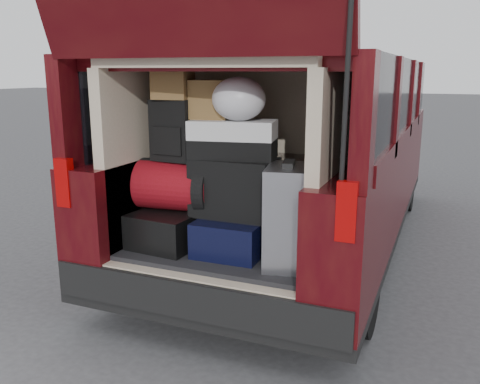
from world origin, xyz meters
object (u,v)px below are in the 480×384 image
object	(u,v)px
black_hardshell	(174,226)
navy_hardshell	(235,234)
black_soft_case	(235,187)
twotone_duffel	(233,139)
red_duffel	(176,185)
backpack	(174,130)
silver_roller	(288,216)

from	to	relation	value
black_hardshell	navy_hardshell	size ratio (longest dim) A/B	1.12
black_soft_case	navy_hardshell	bearing A→B (deg)	-66.02
twotone_duffel	red_duffel	bearing A→B (deg)	176.84
red_duffel	backpack	xyz separation A→B (m)	(-0.01, 0.01, 0.36)
navy_hardshell	backpack	size ratio (longest dim) A/B	1.28
backpack	black_soft_case	bearing A→B (deg)	5.59
navy_hardshell	red_duffel	world-z (taller)	red_duffel
twotone_duffel	backpack	bearing A→B (deg)	174.52
red_duffel	black_soft_case	world-z (taller)	black_soft_case
black_hardshell	silver_roller	bearing A→B (deg)	-1.47
black_hardshell	navy_hardshell	world-z (taller)	black_hardshell
black_soft_case	twotone_duffel	bearing A→B (deg)	134.33
navy_hardshell	twotone_duffel	xyz separation A→B (m)	(-0.04, 0.06, 0.60)
black_hardshell	backpack	distance (m)	0.64
black_hardshell	navy_hardshell	distance (m)	0.44
twotone_duffel	silver_roller	bearing A→B (deg)	-29.93
navy_hardshell	red_duffel	size ratio (longest dim) A/B	1.01
silver_roller	black_soft_case	distance (m)	0.43
navy_hardshell	black_soft_case	size ratio (longest dim) A/B	0.98
red_duffel	silver_roller	bearing A→B (deg)	-12.87
backpack	twotone_duffel	world-z (taller)	backpack
red_duffel	backpack	bearing A→B (deg)	128.69
red_duffel	black_soft_case	xyz separation A→B (m)	(0.41, 0.03, 0.02)
silver_roller	twotone_duffel	bearing A→B (deg)	148.45
silver_roller	twotone_duffel	world-z (taller)	twotone_duffel
silver_roller	red_duffel	world-z (taller)	silver_roller
black_hardshell	black_soft_case	distance (m)	0.52
navy_hardshell	black_soft_case	world-z (taller)	black_soft_case
silver_roller	black_soft_case	size ratio (longest dim) A/B	1.15
black_soft_case	twotone_duffel	world-z (taller)	twotone_duffel
black_hardshell	black_soft_case	size ratio (longest dim) A/B	1.10
silver_roller	twotone_duffel	distance (m)	0.61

